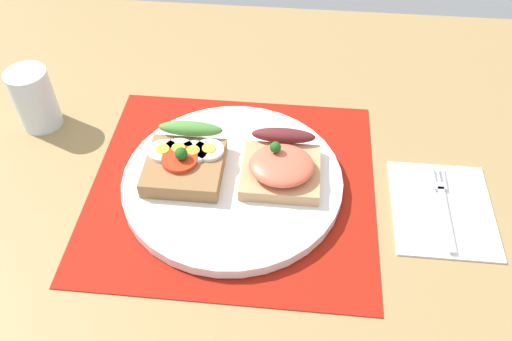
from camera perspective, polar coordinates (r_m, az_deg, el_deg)
ground_plane at (r=69.27cm, az=-2.47°, el=-2.58°), size 120.00×90.00×3.20cm
placemat at (r=67.95cm, az=-2.52°, el=-1.62°), size 36.08×33.73×0.30cm
plate at (r=67.29cm, az=-2.54°, el=-1.12°), size 27.88×27.88×1.47cm
sandwich_egg_tomato at (r=67.14cm, az=-7.65°, el=1.15°), size 9.59×10.66×4.38cm
sandwich_salmon at (r=65.74cm, az=2.76°, el=0.69°), size 9.74×10.49×5.26cm
napkin at (r=69.22cm, az=19.46°, el=-3.83°), size 12.30×14.91×0.60cm
fork at (r=69.09cm, az=19.58°, el=-3.40°), size 1.62×13.62×0.32cm
drinking_glass at (r=79.94cm, az=-22.80°, el=7.14°), size 5.62×5.62×8.87cm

